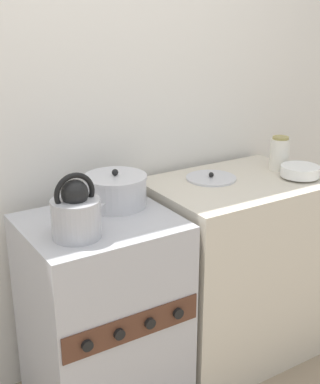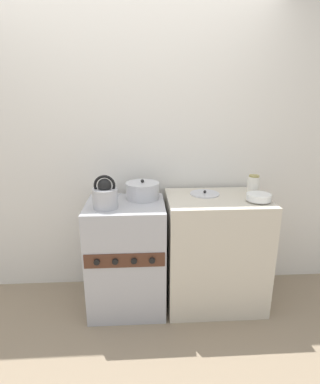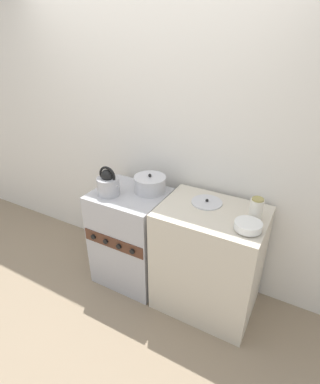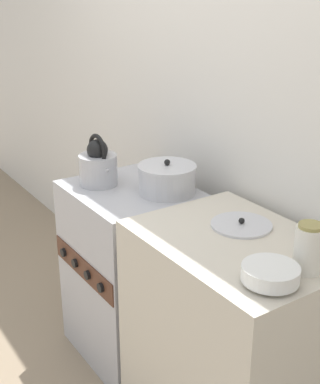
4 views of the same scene
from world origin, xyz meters
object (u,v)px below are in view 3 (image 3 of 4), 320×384
stove (131,237)px  enamel_bowl (248,226)px  loose_pot_lid (207,202)px  storage_jar (256,209)px  cooking_pot (150,184)px  kettle (108,184)px

stove → enamel_bowl: (1.02, -0.09, 0.52)m
loose_pot_lid → stove: bearing=-169.7°
storage_jar → cooking_pot: bearing=176.4°
kettle → cooking_pot: bearing=37.9°
cooking_pot → loose_pot_lid: bearing=0.1°
cooking_pot → storage_jar: (0.89, -0.06, 0.04)m
storage_jar → loose_pot_lid: size_ratio=0.71×
stove → loose_pot_lid: (0.65, 0.12, 0.49)m
kettle → enamel_bowl: size_ratio=1.36×
stove → cooking_pot: cooking_pot is taller
stove → kettle: (-0.14, -0.09, 0.55)m
stove → storage_jar: storage_jar is taller
cooking_pot → storage_jar: size_ratio=1.60×
cooking_pot → loose_pot_lid: 0.51m
enamel_bowl → stove: bearing=174.8°
stove → storage_jar: bearing=3.4°
storage_jar → stove: bearing=-176.6°
enamel_bowl → storage_jar: size_ratio=1.09×
stove → kettle: size_ratio=3.64×
stove → kettle: bearing=-145.0°
cooking_pot → kettle: bearing=-142.1°
enamel_bowl → loose_pot_lid: bearing=150.2°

